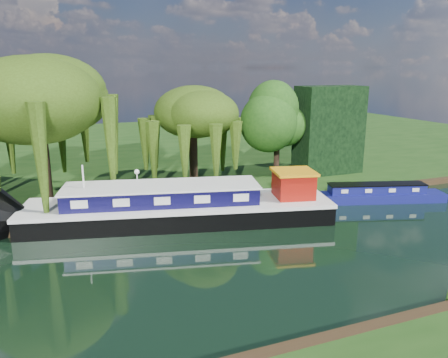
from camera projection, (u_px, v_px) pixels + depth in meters
name	position (u px, v px, depth m)	size (l,w,h in m)	color
ground	(168.00, 271.00, 22.16)	(120.00, 120.00, 0.00)	black
far_bank	(98.00, 151.00, 52.78)	(120.00, 52.00, 0.45)	#14330E
dutch_barge	(182.00, 207.00, 29.08)	(20.72, 9.00, 4.27)	black
narrowboat	(376.00, 195.00, 33.64)	(10.58, 4.75, 1.53)	navy
white_cruiser	(406.00, 200.00, 34.09)	(1.90, 2.21, 1.16)	silver
willow_left	(39.00, 101.00, 30.77)	(8.40, 8.40, 10.07)	black
willow_right	(193.00, 121.00, 35.50)	(6.02, 6.02, 7.34)	black
tree_far_right	(278.00, 121.00, 38.39)	(4.48, 4.48, 7.33)	black
conifer_hedge	(329.00, 130.00, 40.40)	(6.00, 3.00, 8.00)	black
lamppost	(137.00, 177.00, 31.21)	(0.36, 0.36, 2.56)	silver
mooring_posts	(129.00, 207.00, 29.33)	(19.16, 0.16, 1.00)	silver
reeds_near	(380.00, 310.00, 17.62)	(33.70, 1.50, 1.10)	#164612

